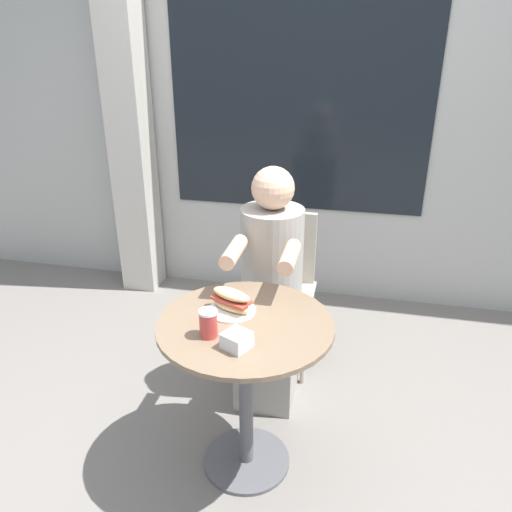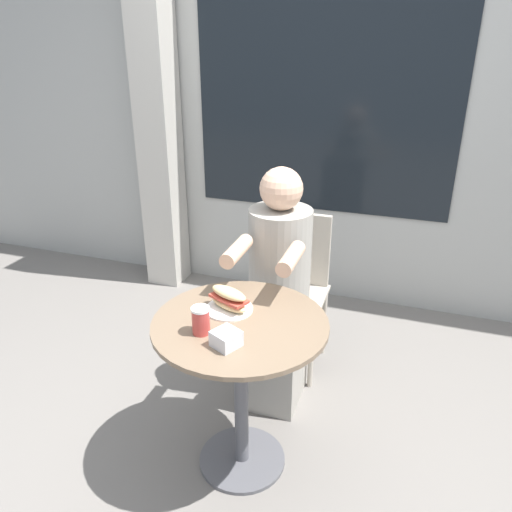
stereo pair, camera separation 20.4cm
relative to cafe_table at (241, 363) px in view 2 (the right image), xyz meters
The scene contains 9 objects.
ground_plane 0.54m from the cafe_table, ahead, with size 8.00×8.00×0.00m, color slate.
storefront_wall 1.92m from the cafe_table, 90.03° to the left, with size 8.00×0.09×2.80m.
lattice_pillar 2.05m from the cafe_table, 127.38° to the left, with size 0.24×0.24×2.40m.
cafe_table is the anchor object (origin of this frame).
diner_chair 0.86m from the cafe_table, 89.81° to the left, with size 0.38×0.38×0.87m.
seated_diner 0.52m from the cafe_table, 89.63° to the left, with size 0.31×0.55×1.22m.
sandwich_on_plate 0.26m from the cafe_table, 136.54° to the left, with size 0.20×0.20×0.10m.
drink_cup 0.30m from the cafe_table, 131.90° to the right, with size 0.07×0.07×0.11m.
napkin_box 0.28m from the cafe_table, 86.40° to the right, with size 0.12×0.12×0.06m.
Camera 2 is at (0.60, -1.57, 1.77)m, focal length 35.00 mm.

